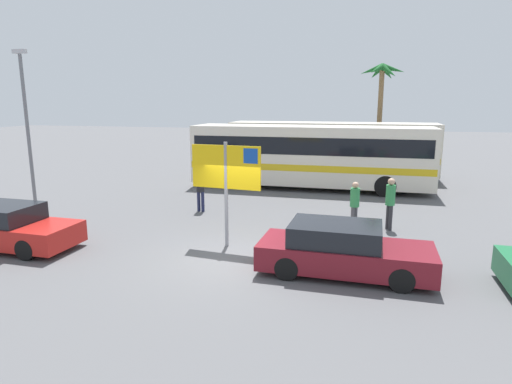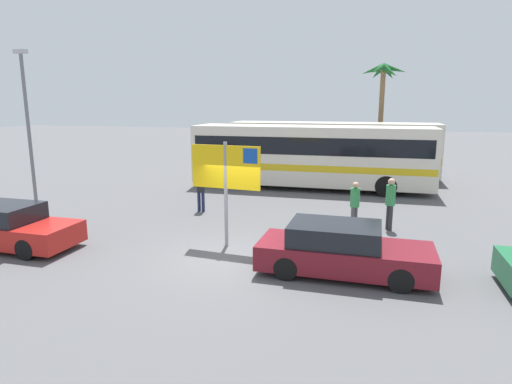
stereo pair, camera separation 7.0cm
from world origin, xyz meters
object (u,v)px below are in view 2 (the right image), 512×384
(car_maroon, at_px, (342,250))
(pedestrian_by_bus, at_px, (390,199))
(bus_rear_coach, at_px, (332,146))
(ferry_sign, at_px, (227,171))
(bus_front_coach, at_px, (311,154))
(car_red, at_px, (6,227))
(pedestrian_near_sign, at_px, (355,202))
(pedestrian_crossing_lot, at_px, (201,187))

(car_maroon, distance_m, pedestrian_by_bus, 4.63)
(pedestrian_by_bus, bearing_deg, car_maroon, 46.53)
(bus_rear_coach, height_order, ferry_sign, ferry_sign)
(bus_front_coach, relative_size, bus_rear_coach, 1.00)
(car_red, relative_size, pedestrian_near_sign, 2.59)
(bus_front_coach, distance_m, pedestrian_near_sign, 7.52)
(bus_rear_coach, relative_size, ferry_sign, 3.74)
(car_red, xyz_separation_m, car_maroon, (10.04, 0.43, 0.00))
(car_maroon, xyz_separation_m, pedestrian_crossing_lot, (-5.93, 5.19, 0.36))
(bus_rear_coach, bearing_deg, bus_front_coach, -100.01)
(bus_front_coach, xyz_separation_m, pedestrian_by_bus, (3.66, -6.78, -0.70))
(car_red, height_order, pedestrian_near_sign, pedestrian_near_sign)
(car_red, xyz_separation_m, pedestrian_crossing_lot, (4.10, 5.62, 0.36))
(bus_front_coach, distance_m, bus_rear_coach, 4.12)
(pedestrian_crossing_lot, bearing_deg, ferry_sign, -144.57)
(pedestrian_by_bus, height_order, pedestrian_crossing_lot, pedestrian_by_bus)
(car_red, relative_size, car_maroon, 0.99)
(bus_rear_coach, bearing_deg, pedestrian_crossing_lot, -113.27)
(ferry_sign, xyz_separation_m, car_red, (-6.51, -1.81, -1.69))
(bus_front_coach, bearing_deg, pedestrian_near_sign, -70.59)
(bus_rear_coach, relative_size, pedestrian_by_bus, 6.58)
(bus_rear_coach, relative_size, pedestrian_near_sign, 7.10)
(ferry_sign, xyz_separation_m, pedestrian_by_bus, (4.86, 3.03, -1.24))
(bus_front_coach, bearing_deg, ferry_sign, -96.96)
(ferry_sign, xyz_separation_m, car_maroon, (3.52, -1.38, -1.69))
(ferry_sign, relative_size, pedestrian_near_sign, 1.90)
(ferry_sign, xyz_separation_m, pedestrian_crossing_lot, (-2.41, 3.81, -1.33))
(car_maroon, xyz_separation_m, pedestrian_by_bus, (1.34, 4.41, 0.44))
(car_maroon, height_order, pedestrian_by_bus, pedestrian_by_bus)
(bus_rear_coach, xyz_separation_m, pedestrian_near_sign, (1.77, -11.11, -0.79))
(bus_front_coach, relative_size, car_red, 2.74)
(car_maroon, relative_size, pedestrian_crossing_lot, 2.62)
(car_maroon, height_order, pedestrian_crossing_lot, pedestrian_crossing_lot)
(car_maroon, bearing_deg, pedestrian_by_bus, 74.21)
(bus_rear_coach, bearing_deg, pedestrian_near_sign, -80.96)
(ferry_sign, height_order, pedestrian_near_sign, ferry_sign)
(bus_rear_coach, distance_m, car_red, 17.83)
(ferry_sign, bearing_deg, car_red, -159.13)
(car_maroon, bearing_deg, ferry_sign, 159.77)
(pedestrian_crossing_lot, height_order, pedestrian_near_sign, pedestrian_crossing_lot)
(ferry_sign, distance_m, car_maroon, 4.14)
(bus_front_coach, xyz_separation_m, pedestrian_near_sign, (2.48, -7.05, -0.79))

